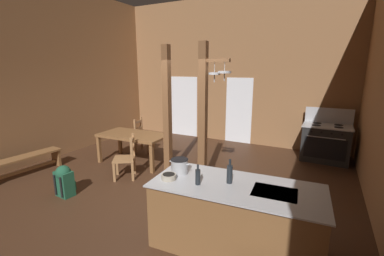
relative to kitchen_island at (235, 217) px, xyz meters
name	(u,v)px	position (x,y,z in m)	size (l,w,h in m)	color
ground_plane	(147,200)	(-1.85, 0.54, -0.50)	(7.95, 9.52, 0.10)	#422819
wall_back	(230,72)	(-1.85, 4.97, 1.78)	(7.95, 0.14, 4.45)	#93663F
wall_left	(13,73)	(-5.50, 0.54, 1.78)	(0.14, 9.52, 4.45)	#93663F
glazed_door_back_left	(184,107)	(-3.46, 4.90, 0.58)	(1.00, 0.01, 2.05)	white
glazed_panel_back_right	(239,111)	(-1.49, 4.90, 0.58)	(0.84, 0.01, 2.05)	white
kitchen_island	(235,217)	(0.00, 0.00, 0.00)	(2.22, 1.11, 0.89)	brown
stove_range	(326,142)	(1.02, 4.29, 0.04)	(1.16, 0.85, 1.32)	#252525
support_post_with_pot_rack	(204,115)	(-1.05, 1.31, 1.05)	(0.58, 0.24, 2.80)	brown
support_post_center	(167,114)	(-2.02, 1.56, 0.95)	(0.14, 0.14, 2.80)	brown
dining_table	(134,137)	(-3.26, 1.93, 0.20)	(1.73, 0.96, 0.74)	brown
ladderback_chair_near_window	(127,158)	(-2.79, 1.10, 0.01)	(0.61, 0.61, 0.95)	#9E7044
ladderback_chair_by_post	(143,136)	(-3.65, 2.79, 0.01)	(0.51, 0.51, 0.95)	#9E7044
bench_along_left_wall	(24,162)	(-4.91, 0.15, -0.14)	(0.48, 1.63, 0.44)	brown
backpack	(64,180)	(-3.27, -0.07, -0.13)	(0.34, 0.32, 0.60)	#1E5138
stockpot_on_counter	(179,166)	(-0.84, 0.01, 0.55)	(0.32, 0.25, 0.21)	#B7BABF
mixing_bowl_on_counter	(169,177)	(-0.86, -0.24, 0.48)	(0.20, 0.20, 0.07)	#B2A893
bottle_tall_on_counter	(198,177)	(-0.44, -0.20, 0.55)	(0.07, 0.07, 0.27)	#1E2328
bottle_short_on_counter	(230,174)	(-0.10, 0.03, 0.58)	(0.08, 0.08, 0.32)	#1E2328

